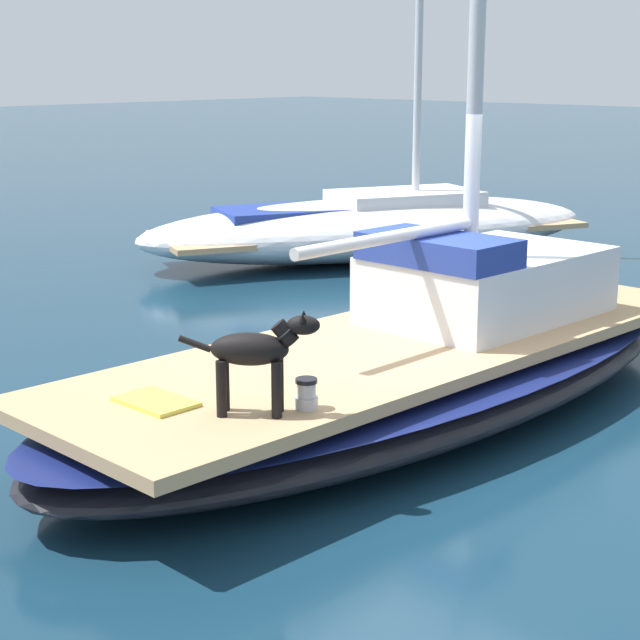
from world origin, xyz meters
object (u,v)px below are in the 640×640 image
(sailboat_main, at_px, (401,377))
(deck_towel, at_px, (156,402))
(deck_winch, at_px, (306,394))
(moored_boat_port_side, at_px, (371,225))
(dog_black, at_px, (257,353))

(sailboat_main, xyz_separation_m, deck_towel, (-0.14, -2.48, 0.34))
(sailboat_main, distance_m, deck_towel, 2.51)
(deck_winch, distance_m, moored_boat_port_side, 9.20)
(deck_towel, bearing_deg, dog_black, 26.89)
(dog_black, height_order, deck_winch, dog_black)
(sailboat_main, distance_m, moored_boat_port_side, 7.36)
(sailboat_main, distance_m, dog_black, 2.33)
(sailboat_main, bearing_deg, moored_boat_port_side, 132.91)
(deck_towel, distance_m, moored_boat_port_side, 9.26)
(dog_black, height_order, deck_towel, dog_black)
(sailboat_main, bearing_deg, deck_winch, -69.91)
(sailboat_main, relative_size, moored_boat_port_side, 0.95)
(sailboat_main, xyz_separation_m, deck_winch, (0.67, -1.84, 0.42))
(deck_winch, relative_size, moored_boat_port_side, 0.03)
(sailboat_main, xyz_separation_m, dog_black, (0.52, -2.15, 0.75))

